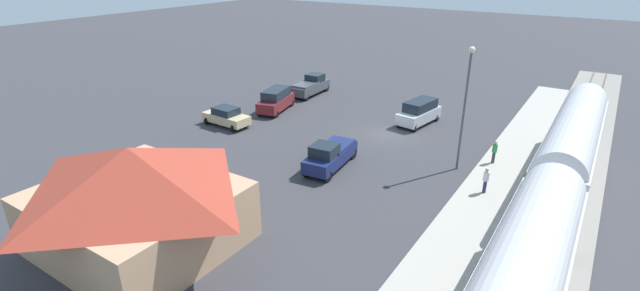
{
  "coord_description": "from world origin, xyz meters",
  "views": [
    {
      "loc": [
        -15.13,
        33.86,
        14.28
      ],
      "look_at": [
        2.21,
        7.38,
        1.0
      ],
      "focal_mm": 25.38,
      "sensor_mm": 36.0,
      "label": 1
    }
  ],
  "objects": [
    {
      "name": "ground_plane",
      "position": [
        0.0,
        0.0,
        0.0
      ],
      "size": [
        200.0,
        200.0,
        0.0
      ],
      "primitive_type": "plane",
      "color": "#38383D"
    },
    {
      "name": "railway_track",
      "position": [
        -14.0,
        0.0,
        0.09
      ],
      "size": [
        4.8,
        70.0,
        0.3
      ],
      "color": "gray",
      "rests_on": "ground"
    },
    {
      "name": "platform",
      "position": [
        -10.0,
        0.0,
        0.15
      ],
      "size": [
        3.2,
        46.0,
        0.3
      ],
      "color": "#A8A399",
      "rests_on": "ground"
    },
    {
      "name": "station_building",
      "position": [
        4.0,
        22.0,
        2.92
      ],
      "size": [
        10.28,
        9.18,
        5.6
      ],
      "color": "tan",
      "rests_on": "ground"
    },
    {
      "name": "pedestrian_on_platform",
      "position": [
        -9.92,
        6.73,
        1.28
      ],
      "size": [
        0.36,
        0.36,
        1.71
      ],
      "color": "#23284C",
      "rests_on": "platform"
    },
    {
      "name": "pedestrian_waiting_far",
      "position": [
        -9.25,
        1.77,
        1.28
      ],
      "size": [
        0.36,
        0.36,
        1.71
      ],
      "color": "#333338",
      "rests_on": "platform"
    },
    {
      "name": "suv_silver",
      "position": [
        -1.22,
        -3.94,
        1.15
      ],
      "size": [
        2.7,
        5.15,
        2.22
      ],
      "color": "silver",
      "rests_on": "ground"
    },
    {
      "name": "sedan_tan",
      "position": [
        13.2,
        6.11,
        0.88
      ],
      "size": [
        4.57,
        2.42,
        1.74
      ],
      "color": "#C6B284",
      "rests_on": "ground"
    },
    {
      "name": "pickup_charcoal",
      "position": [
        12.47,
        -6.4,
        1.03
      ],
      "size": [
        2.2,
        5.48,
        2.14
      ],
      "color": "#47494F",
      "rests_on": "ground"
    },
    {
      "name": "pickup_navy",
      "position": [
        0.62,
        8.5,
        1.03
      ],
      "size": [
        2.51,
        5.57,
        2.14
      ],
      "color": "navy",
      "rests_on": "ground"
    },
    {
      "name": "suv_maroon",
      "position": [
        12.11,
        0.28,
        1.15
      ],
      "size": [
        3.04,
        5.22,
        2.22
      ],
      "color": "maroon",
      "rests_on": "ground"
    },
    {
      "name": "light_pole_near_platform",
      "position": [
        -7.2,
        3.62,
        5.47
      ],
      "size": [
        0.44,
        0.44,
        8.85
      ],
      "color": "#515156",
      "rests_on": "ground"
    }
  ]
}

